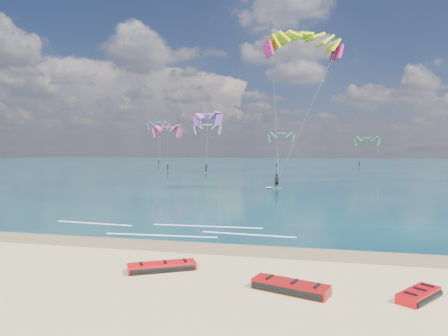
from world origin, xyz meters
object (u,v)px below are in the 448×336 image
(packed_kite_left, at_px, (162,271))
(packed_kite_mid, at_px, (290,292))
(packed_kite_right, at_px, (419,300))
(kitesurfer_main, at_px, (290,109))

(packed_kite_left, distance_m, packed_kite_mid, 5.30)
(packed_kite_right, relative_size, kitesurfer_main, 0.11)
(packed_kite_left, distance_m, kitesurfer_main, 32.90)
(packed_kite_right, bearing_deg, kitesurfer_main, 47.98)
(kitesurfer_main, bearing_deg, packed_kite_right, -88.42)
(packed_kite_right, bearing_deg, packed_kite_mid, 130.18)
(kitesurfer_main, bearing_deg, packed_kite_left, -104.77)
(packed_kite_left, xyz_separation_m, packed_kite_right, (9.23, -1.05, 0.00))
(packed_kite_mid, distance_m, kitesurfer_main, 34.02)
(packed_kite_mid, distance_m, packed_kite_right, 4.09)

